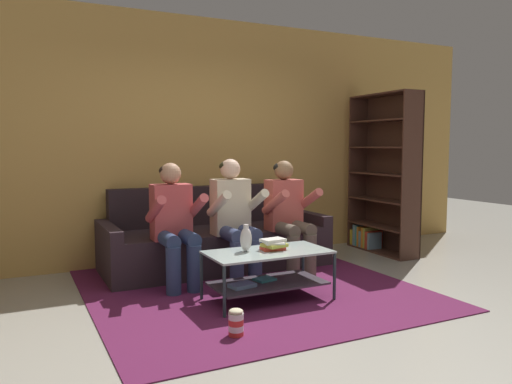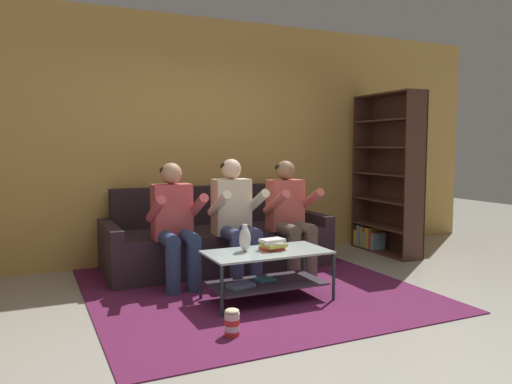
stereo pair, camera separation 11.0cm
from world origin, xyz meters
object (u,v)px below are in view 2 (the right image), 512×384
coffee_table (266,268)px  bookshelf (387,185)px  couch (216,241)px  popcorn_tub (232,323)px  person_seated_left (175,219)px  book_stack (273,244)px  person_seated_right (290,212)px  person_seated_middle (235,214)px  vase (245,239)px

coffee_table → bookshelf: (2.33, 1.21, 0.58)m
couch → popcorn_tub: 2.13m
popcorn_tub → person_seated_left: bearing=90.3°
couch → coffee_table: size_ratio=2.29×
couch → book_stack: size_ratio=10.68×
person_seated_left → popcorn_tub: bearing=-89.7°
couch → person_seated_left: bearing=-138.2°
person_seated_right → coffee_table: size_ratio=1.12×
person_seated_middle → coffee_table: size_ratio=1.14×
couch → person_seated_left: (-0.64, -0.57, 0.37)m
bookshelf → vase: bearing=-155.7°
book_stack → bookshelf: 2.57m
coffee_table → bookshelf: 2.69m
person_seated_left → person_seated_middle: person_seated_middle is taller
couch → vase: couch is taller
person_seated_left → book_stack: person_seated_left is taller
person_seated_left → bookshelf: bearing=8.1°
coffee_table → vase: vase is taller
person_seated_left → popcorn_tub: size_ratio=5.79×
couch → book_stack: (0.04, -1.34, 0.20)m
coffee_table → book_stack: book_stack is taller
person_seated_middle → popcorn_tub: bearing=-113.5°
person_seated_middle → book_stack: 0.79m
person_seated_middle → bookshelf: bearing=10.2°
couch → person_seated_middle: (-0.00, -0.57, 0.38)m
popcorn_tub → bookshelf: bearing=32.5°
vase → popcorn_tub: size_ratio=1.15×
coffee_table → popcorn_tub: size_ratio=5.21×
person_seated_left → coffee_table: person_seated_left is taller
couch → bookshelf: bookshelf is taller
couch → person_seated_right: bearing=-41.7°
couch → person_seated_middle: person_seated_middle is taller
vase → couch: bearing=80.9°
bookshelf → coffee_table: bearing=-152.7°
person_seated_right → coffee_table: person_seated_right is taller
person_seated_middle → bookshelf: (2.30, 0.41, 0.20)m
couch → person_seated_middle: 0.69m
couch → coffee_table: 1.36m
couch → coffee_table: (-0.04, -1.36, -0.00)m
person_seated_right → popcorn_tub: 2.01m
vase → bookshelf: bookshelf is taller
person_seated_middle → person_seated_right: (0.64, -0.00, -0.01)m
vase → book_stack: size_ratio=1.03×
coffee_table → popcorn_tub: coffee_table is taller
couch → person_seated_right: size_ratio=2.05×
person_seated_middle → bookshelf: 2.34m
vase → bookshelf: (2.50, 1.13, 0.31)m
person_seated_right → bookshelf: bookshelf is taller
coffee_table → person_seated_middle: bearing=87.2°
couch → person_seated_right: 0.93m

